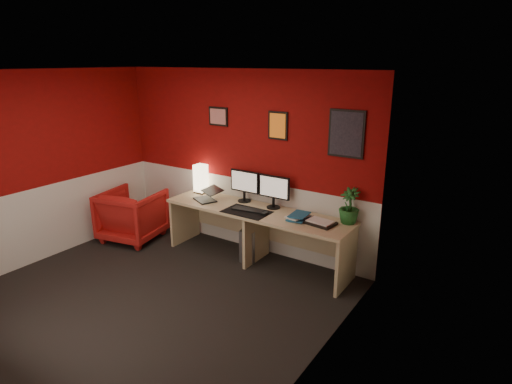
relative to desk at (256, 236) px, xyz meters
name	(u,v)px	position (x,y,z in m)	size (l,w,h in m)	color
ground	(155,296)	(-0.47, -1.41, -0.36)	(4.00, 3.50, 0.01)	black
ceiling	(137,71)	(-0.47, -1.41, 2.13)	(4.00, 3.50, 0.01)	white
wall_back	(242,162)	(-0.47, 0.34, 0.89)	(4.00, 0.01, 2.50)	maroon
wall_left	(40,168)	(-2.47, -1.41, 0.89)	(0.01, 3.50, 2.50)	maroon
wall_right	(318,233)	(1.53, -1.41, 0.89)	(0.01, 3.50, 2.50)	maroon
wainscot_back	(242,212)	(-0.47, 0.34, 0.14)	(4.00, 0.01, 1.00)	silver
wainscot_left	(48,221)	(-2.47, -1.41, 0.14)	(0.01, 3.50, 1.00)	silver
wainscot_right	(314,312)	(1.52, -1.41, 0.14)	(0.01, 3.50, 1.00)	silver
desk	(256,236)	(0.00, 0.00, 0.00)	(2.60, 0.65, 0.73)	tan
shoji_lamp	(201,179)	(-1.10, 0.20, 0.56)	(0.16, 0.16, 0.40)	#FFE5B2
laptop	(205,193)	(-0.82, -0.06, 0.47)	(0.33, 0.23, 0.22)	black
monitor_left	(244,181)	(-0.33, 0.21, 0.66)	(0.45, 0.06, 0.58)	black
monitor_right	(274,187)	(0.14, 0.20, 0.66)	(0.45, 0.06, 0.58)	black
desk_mat	(247,212)	(-0.06, -0.13, 0.37)	(0.60, 0.38, 0.01)	black
keyboard	(248,210)	(-0.08, -0.08, 0.38)	(0.42, 0.14, 0.02)	black
mouse	(265,213)	(0.19, -0.10, 0.39)	(0.06, 0.10, 0.03)	black
book_bottom	(290,217)	(0.51, -0.01, 0.38)	(0.22, 0.30, 0.03)	#1C5981
book_middle	(292,215)	(0.52, 0.01, 0.40)	(0.20, 0.27, 0.02)	silver
book_top	(292,213)	(0.53, -0.01, 0.43)	(0.21, 0.28, 0.03)	#1C5981
zen_tray	(320,223)	(0.91, 0.00, 0.38)	(0.35, 0.25, 0.03)	black
potted_plant	(349,206)	(1.18, 0.22, 0.58)	(0.24, 0.24, 0.43)	#19591E
pc_tower	(253,242)	(-0.10, 0.07, -0.14)	(0.20, 0.45, 0.45)	#99999E
armchair	(133,215)	(-1.97, -0.38, 0.01)	(0.81, 0.83, 0.76)	#B31916
art_left	(218,116)	(-0.85, 0.33, 1.49)	(0.32, 0.02, 0.26)	red
art_center	(278,126)	(0.12, 0.33, 1.44)	(0.28, 0.02, 0.36)	orange
art_right	(346,134)	(1.04, 0.33, 1.42)	(0.44, 0.02, 0.56)	black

